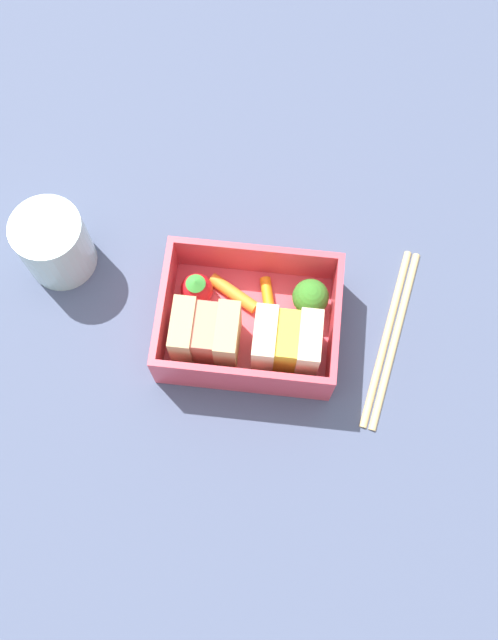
# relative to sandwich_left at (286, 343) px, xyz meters

# --- Properties ---
(ground_plane) EXTENTS (1.20, 1.20, 0.02)m
(ground_plane) POSITION_rel_sandwich_left_xyz_m (0.04, -0.02, -0.05)
(ground_plane) COLOR #434C67
(bento_tray) EXTENTS (0.16, 0.12, 0.01)m
(bento_tray) POSITION_rel_sandwich_left_xyz_m (0.04, -0.02, -0.04)
(bento_tray) COLOR #DC414F
(bento_tray) RESTS_ON ground_plane
(bento_rim) EXTENTS (0.16, 0.12, 0.05)m
(bento_rim) POSITION_rel_sandwich_left_xyz_m (0.04, -0.02, -0.01)
(bento_rim) COLOR #DC414F
(bento_rim) RESTS_ON bento_tray
(sandwich_left) EXTENTS (0.06, 0.05, 0.06)m
(sandwich_left) POSITION_rel_sandwich_left_xyz_m (0.00, 0.00, 0.00)
(sandwich_left) COLOR beige
(sandwich_left) RESTS_ON bento_tray
(sandwich_center_left) EXTENTS (0.06, 0.05, 0.06)m
(sandwich_center_left) POSITION_rel_sandwich_left_xyz_m (0.07, 0.00, 0.00)
(sandwich_center_left) COLOR tan
(sandwich_center_left) RESTS_ON bento_tray
(broccoli_floret) EXTENTS (0.03, 0.03, 0.04)m
(broccoli_floret) POSITION_rel_sandwich_left_xyz_m (-0.02, -0.05, -0.01)
(broccoli_floret) COLOR #96CE70
(broccoli_floret) RESTS_ON bento_tray
(carrot_stick_far_left) EXTENTS (0.02, 0.04, 0.01)m
(carrot_stick_far_left) POSITION_rel_sandwich_left_xyz_m (0.02, -0.05, -0.03)
(carrot_stick_far_left) COLOR orange
(carrot_stick_far_left) RESTS_ON bento_tray
(carrot_stick_left) EXTENTS (0.05, 0.04, 0.01)m
(carrot_stick_left) POSITION_rel_sandwich_left_xyz_m (0.05, -0.05, -0.03)
(carrot_stick_left) COLOR orange
(carrot_stick_left) RESTS_ON bento_tray
(strawberry_far_left) EXTENTS (0.03, 0.03, 0.04)m
(strawberry_far_left) POSITION_rel_sandwich_left_xyz_m (0.09, -0.05, -0.01)
(strawberry_far_left) COLOR red
(strawberry_far_left) RESTS_ON bento_tray
(chopstick_pair) EXTENTS (0.05, 0.18, 0.01)m
(chopstick_pair) POSITION_rel_sandwich_left_xyz_m (-0.10, -0.03, -0.04)
(chopstick_pair) COLOR tan
(chopstick_pair) RESTS_ON ground_plane
(drinking_glass) EXTENTS (0.07, 0.07, 0.07)m
(drinking_glass) POSITION_rel_sandwich_left_xyz_m (0.22, -0.08, -0.01)
(drinking_glass) COLOR silver
(drinking_glass) RESTS_ON ground_plane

